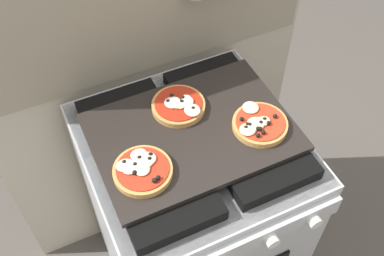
{
  "coord_description": "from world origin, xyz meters",
  "views": [
    {
      "loc": [
        -0.34,
        -0.72,
        1.9
      ],
      "look_at": [
        0.0,
        0.0,
        0.93
      ],
      "focal_mm": 43.54,
      "sensor_mm": 36.0,
      "label": 1
    }
  ],
  "objects_px": {
    "stove": "(192,215)",
    "pizza_center": "(179,105)",
    "pizza_right": "(259,124)",
    "pizza_left": "(142,169)",
    "baking_tray": "(192,132)"
  },
  "relations": [
    {
      "from": "stove",
      "to": "pizza_center",
      "type": "relative_size",
      "value": 5.94
    },
    {
      "from": "pizza_left",
      "to": "pizza_center",
      "type": "distance_m",
      "value": 0.23
    },
    {
      "from": "stove",
      "to": "pizza_center",
      "type": "bearing_deg",
      "value": 90.04
    },
    {
      "from": "stove",
      "to": "baking_tray",
      "type": "xyz_separation_m",
      "value": [
        0.0,
        0.0,
        0.46
      ]
    },
    {
      "from": "stove",
      "to": "pizza_right",
      "type": "xyz_separation_m",
      "value": [
        0.17,
        -0.06,
        0.48
      ]
    },
    {
      "from": "pizza_right",
      "to": "stove",
      "type": "bearing_deg",
      "value": 159.17
    },
    {
      "from": "stove",
      "to": "pizza_right",
      "type": "height_order",
      "value": "pizza_right"
    },
    {
      "from": "pizza_left",
      "to": "pizza_right",
      "type": "relative_size",
      "value": 1.0
    },
    {
      "from": "baking_tray",
      "to": "pizza_right",
      "type": "xyz_separation_m",
      "value": [
        0.17,
        -0.07,
        0.02
      ]
    },
    {
      "from": "stove",
      "to": "pizza_left",
      "type": "xyz_separation_m",
      "value": [
        -0.17,
        -0.07,
        0.48
      ]
    },
    {
      "from": "stove",
      "to": "baking_tray",
      "type": "bearing_deg",
      "value": 90.0
    },
    {
      "from": "pizza_left",
      "to": "pizza_center",
      "type": "relative_size",
      "value": 1.0
    },
    {
      "from": "pizza_right",
      "to": "pizza_center",
      "type": "xyz_separation_m",
      "value": [
        -0.17,
        0.15,
        -0.0
      ]
    },
    {
      "from": "stove",
      "to": "baking_tray",
      "type": "height_order",
      "value": "baking_tray"
    },
    {
      "from": "pizza_right",
      "to": "pizza_center",
      "type": "distance_m",
      "value": 0.23
    }
  ]
}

